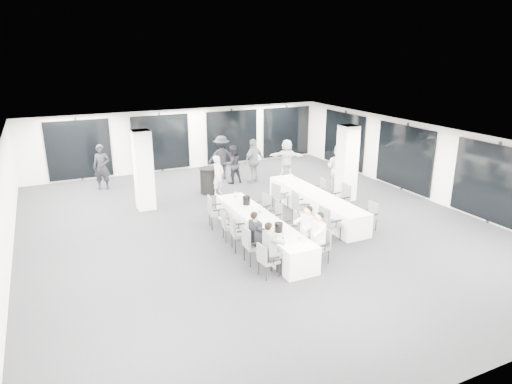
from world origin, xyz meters
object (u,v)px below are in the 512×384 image
Objects in this scene: banquet_table_side at (315,204)px; chair_main_right_second at (310,238)px; banquet_table_main at (261,230)px; ice_bucket_near at (279,227)px; standing_guest_d at (254,158)px; standing_guest_a at (218,173)px; chair_main_right_fourth at (275,215)px; chair_main_left_mid at (238,231)px; standing_guest_e at (342,155)px; standing_guest_h at (337,165)px; chair_side_left_far at (279,194)px; chair_main_right_mid at (292,226)px; chair_main_right_near at (321,244)px; chair_main_left_second at (251,243)px; chair_side_left_mid at (299,205)px; chair_main_right_far at (264,206)px; chair_side_right_near at (370,214)px; chair_main_left_near at (266,258)px; chair_side_left_near at (328,221)px; chair_main_left_fourth at (228,224)px; standing_guest_f at (287,155)px; chair_main_left_far at (214,210)px; chair_side_right_mid at (342,198)px; cocktail_table at (209,181)px; chair_side_right_far at (319,189)px; ice_bucket_far at (246,200)px; standing_guest_b at (233,162)px; standing_guest_c at (222,155)px; standing_guest_g at (101,164)px.

banquet_table_side is 5.72× the size of chair_main_right_second.
ice_bucket_near is (-0.04, -1.14, 0.50)m from banquet_table_main.
standing_guest_d reaches higher than ice_bucket_near.
chair_main_right_fourth is at bearing -121.15° from standing_guest_a.
standing_guest_e is at bearing 135.33° from chair_main_left_mid.
standing_guest_h is (2.21, 1.89, 0.68)m from banquet_table_side.
standing_guest_a is (-1.36, 2.42, 0.36)m from chair_side_left_far.
chair_main_right_near is at bearing -168.81° from chair_main_right_mid.
chair_main_left_second is (-0.84, -1.14, 0.21)m from banquet_table_main.
chair_side_left_mid is 4.08m from standing_guest_a.
chair_main_left_mid reaches higher than banquet_table_main.
chair_main_left_second is at bearing 133.55° from chair_main_right_far.
standing_guest_a reaches higher than chair_side_right_near.
chair_side_right_near is at bearing -115.10° from chair_main_right_fourth.
chair_side_left_near is at bearing 110.44° from chair_main_left_near.
chair_main_right_mid is 1.86m from chair_main_right_far.
standing_guest_f is at bearing 147.23° from chair_main_left_fourth.
chair_side_right_near is at bearing 8.98° from ice_bucket_near.
chair_side_right_mid is (4.36, -0.72, 0.01)m from chair_main_left_far.
chair_side_right_far is at bearing -40.07° from cocktail_table.
ice_bucket_near is at bearing 143.02° from chair_main_right_mid.
ice_bucket_near is at bearing -93.25° from ice_bucket_far.
chair_side_right_far is at bearing 114.86° from standing_guest_b.
chair_main_left_fourth is at bearing -102.66° from cocktail_table.
chair_side_left_mid reaches higher than chair_main_right_near.
cocktail_table is 3.17m from chair_side_left_far.
chair_side_left_near is at bearing 58.83° from chair_main_left_far.
standing_guest_c is 1.01× the size of standing_guest_h.
chair_main_left_far is 1.00× the size of chair_side_left_near.
chair_main_right_fourth is 3.35× the size of ice_bucket_near.
standing_guest_e is at bearing 125.81° from chair_main_left_far.
chair_main_right_second is at bearing -124.96° from banquet_table_side.
chair_main_left_second is at bearing -53.20° from standing_guest_g.
chair_main_left_fourth is 4.37m from chair_side_right_mid.
standing_guest_a reaches higher than chair_main_right_mid.
standing_guest_d is (-1.07, 4.82, 0.46)m from chair_side_right_mid.
ice_bucket_near is at bearing 47.00° from standing_guest_d.
chair_side_right_near is at bearing -29.21° from standing_guest_g.
standing_guest_c is at bearing -179.38° from chair_side_left_near.
standing_guest_a reaches higher than chair_main_right_near.
chair_side_left_far is 3.65m from standing_guest_b.
standing_guest_f reaches higher than chair_main_right_mid.
standing_guest_d and standing_guest_h have the same top height.
chair_side_left_far is 4.52m from standing_guest_c.
chair_side_right_mid is 6.31m from standing_guest_c.
standing_guest_e is at bearing 149.15° from standing_guest_d.
chair_main_left_far is 3.44m from standing_guest_a.
standing_guest_f is at bearing 178.18° from standing_guest_b.
chair_main_left_near is (-3.51, -3.29, 0.13)m from banquet_table_side.
chair_side_left_far reaches higher than chair_main_right_far.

